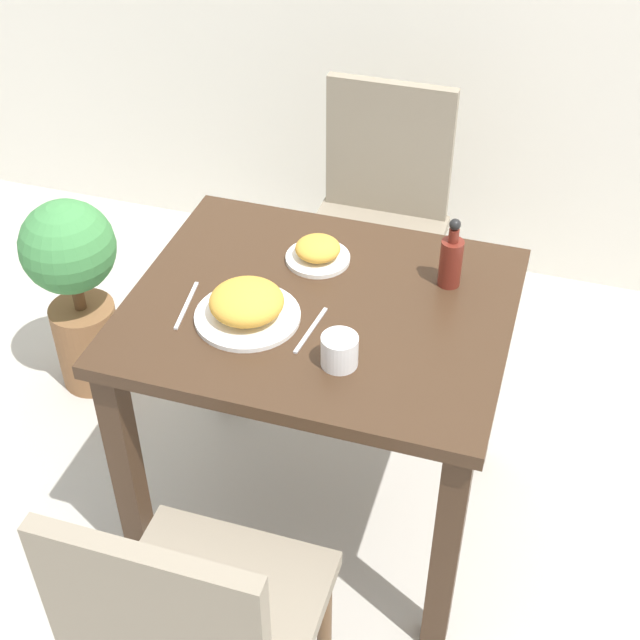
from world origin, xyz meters
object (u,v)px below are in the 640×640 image
at_px(side_plate, 318,252).
at_px(potted_plant_left, 75,283).
at_px(chair_far, 378,213).
at_px(food_plate, 247,305).
at_px(chair_near, 193,630).
at_px(sauce_bottle, 451,260).
at_px(drink_cup, 339,351).

height_order(side_plate, potted_plant_left, side_plate).
relative_size(chair_far, food_plate, 3.65).
distance_m(chair_near, food_plate, 0.70).
bearing_deg(potted_plant_left, side_plate, -8.26).
relative_size(chair_far, side_plate, 5.53).
bearing_deg(sauce_bottle, food_plate, -147.16).
relative_size(chair_near, food_plate, 3.65).
relative_size(chair_near, chair_far, 1.00).
distance_m(chair_near, side_plate, 0.94).
bearing_deg(drink_cup, side_plate, 114.25).
distance_m(chair_far, food_plate, 0.91).
height_order(chair_near, drink_cup, chair_near).
xyz_separation_m(chair_near, food_plate, (-0.12, 0.64, 0.26)).
bearing_deg(drink_cup, chair_near, -102.28).
xyz_separation_m(drink_cup, potted_plant_left, (-0.96, 0.47, -0.37)).
bearing_deg(food_plate, chair_near, -79.25).
relative_size(chair_near, side_plate, 5.53).
height_order(chair_near, sauce_bottle, sauce_bottle).
bearing_deg(drink_cup, food_plate, 160.51).
bearing_deg(chair_far, side_plate, -90.81).
relative_size(chair_far, drink_cup, 10.99).
xyz_separation_m(drink_cup, sauce_bottle, (0.17, 0.35, 0.03)).
relative_size(side_plate, drink_cup, 1.99).
height_order(drink_cup, sauce_bottle, sauce_bottle).
distance_m(side_plate, drink_cup, 0.38).
bearing_deg(chair_far, sauce_bottle, -62.04).
xyz_separation_m(side_plate, sauce_bottle, (0.33, 0.00, 0.04)).
bearing_deg(side_plate, potted_plant_left, 171.74).
xyz_separation_m(food_plate, side_plate, (0.08, 0.26, -0.01)).
xyz_separation_m(food_plate, potted_plant_left, (-0.72, 0.38, -0.37)).
distance_m(sauce_bottle, potted_plant_left, 1.21).
bearing_deg(chair_near, chair_far, -88.92).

